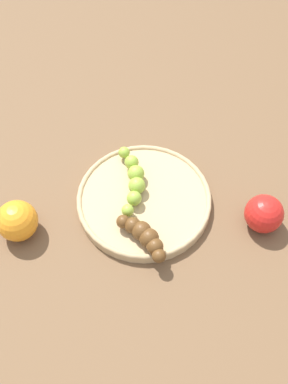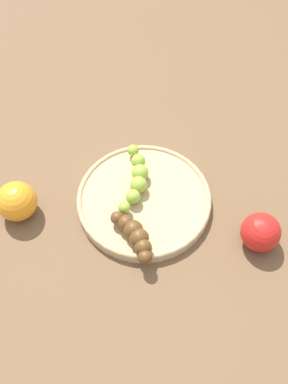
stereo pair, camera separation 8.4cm
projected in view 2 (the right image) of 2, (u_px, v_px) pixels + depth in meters
name	position (u px, v px, depth m)	size (l,w,h in m)	color
ground_plane	(144.00, 203.00, 0.87)	(2.40, 2.40, 0.00)	brown
fruit_bowl	(144.00, 199.00, 0.86)	(0.26, 0.26, 0.02)	tan
banana_overripe	(135.00, 235.00, 0.79)	(0.07, 0.11, 0.04)	#593819
banana_green	(136.00, 178.00, 0.86)	(0.15, 0.09, 0.03)	#8CAD38
orange_fruit	(17.00, 201.00, 0.83)	(0.08, 0.08, 0.08)	orange
apple_red	(261.00, 232.00, 0.80)	(0.07, 0.07, 0.07)	red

